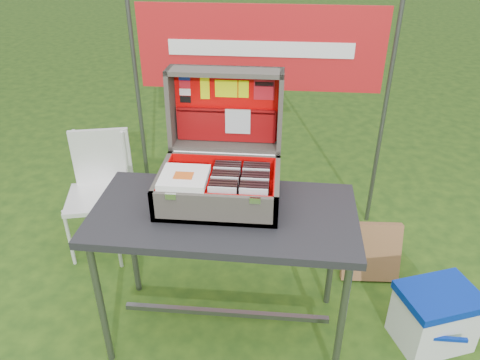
# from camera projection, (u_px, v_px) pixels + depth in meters

# --- Properties ---
(ground) EXTENTS (80.00, 80.00, 0.00)m
(ground) POSITION_uv_depth(u_px,v_px,m) (245.00, 320.00, 2.74)
(ground) COLOR #1F4013
(ground) RESTS_ON ground
(table) EXTENTS (1.31, 0.67, 0.81)m
(table) POSITION_uv_depth(u_px,v_px,m) (225.00, 274.00, 2.48)
(table) COLOR #28282D
(table) RESTS_ON ground
(table_top) EXTENTS (1.31, 0.67, 0.04)m
(table_top) POSITION_uv_depth(u_px,v_px,m) (224.00, 214.00, 2.29)
(table_top) COLOR #28282D
(table_top) RESTS_ON ground
(table_leg_fl) EXTENTS (0.04, 0.04, 0.77)m
(table_leg_fl) POSITION_uv_depth(u_px,v_px,m) (101.00, 306.00, 2.31)
(table_leg_fl) COLOR #59595B
(table_leg_fl) RESTS_ON ground
(table_leg_fr) EXTENTS (0.04, 0.04, 0.77)m
(table_leg_fr) POSITION_uv_depth(u_px,v_px,m) (341.00, 323.00, 2.22)
(table_leg_fr) COLOR #59595B
(table_leg_fr) RESTS_ON ground
(table_leg_bl) EXTENTS (0.04, 0.04, 0.77)m
(table_leg_bl) POSITION_uv_depth(u_px,v_px,m) (132.00, 240.00, 2.77)
(table_leg_bl) COLOR #59595B
(table_leg_bl) RESTS_ON ground
(table_leg_br) EXTENTS (0.04, 0.04, 0.77)m
(table_leg_br) POSITION_uv_depth(u_px,v_px,m) (333.00, 252.00, 2.67)
(table_leg_br) COLOR #59595B
(table_leg_br) RESTS_ON ground
(table_brace) EXTENTS (1.15, 0.03, 0.03)m
(table_brace) POSITION_uv_depth(u_px,v_px,m) (226.00, 313.00, 2.63)
(table_brace) COLOR #59595B
(table_brace) RESTS_ON ground
(suitcase) EXTENTS (0.60, 0.59, 0.58)m
(suitcase) POSITION_uv_depth(u_px,v_px,m) (220.00, 144.00, 2.26)
(suitcase) COLOR #635C50
(suitcase) RESTS_ON table
(suitcase_base_bottom) EXTENTS (0.60, 0.43, 0.02)m
(suitcase_base_bottom) POSITION_uv_depth(u_px,v_px,m) (219.00, 199.00, 2.35)
(suitcase_base_bottom) COLOR #635C50
(suitcase_base_bottom) RESTS_ON table_top
(suitcase_base_wall_front) EXTENTS (0.60, 0.02, 0.16)m
(suitcase_base_wall_front) POSITION_uv_depth(u_px,v_px,m) (213.00, 210.00, 2.14)
(suitcase_base_wall_front) COLOR #635C50
(suitcase_base_wall_front) RESTS_ON table_top
(suitcase_base_wall_back) EXTENTS (0.60, 0.02, 0.16)m
(suitcase_base_wall_back) POSITION_uv_depth(u_px,v_px,m) (224.00, 168.00, 2.49)
(suitcase_base_wall_back) COLOR #635C50
(suitcase_base_wall_back) RESTS_ON table_top
(suitcase_base_wall_left) EXTENTS (0.02, 0.43, 0.16)m
(suitcase_base_wall_left) POSITION_uv_depth(u_px,v_px,m) (162.00, 185.00, 2.34)
(suitcase_base_wall_left) COLOR #635C50
(suitcase_base_wall_left) RESTS_ON table_top
(suitcase_base_wall_right) EXTENTS (0.02, 0.43, 0.16)m
(suitcase_base_wall_right) POSITION_uv_depth(u_px,v_px,m) (277.00, 190.00, 2.29)
(suitcase_base_wall_right) COLOR #635C50
(suitcase_base_wall_right) RESTS_ON table_top
(suitcase_liner_floor) EXTENTS (0.55, 0.38, 0.01)m
(suitcase_liner_floor) POSITION_uv_depth(u_px,v_px,m) (219.00, 196.00, 2.34)
(suitcase_liner_floor) COLOR #EA000F
(suitcase_liner_floor) RESTS_ON suitcase_base_bottom
(suitcase_latch_left) EXTENTS (0.05, 0.01, 0.03)m
(suitcase_latch_left) POSITION_uv_depth(u_px,v_px,m) (171.00, 196.00, 2.11)
(suitcase_latch_left) COLOR silver
(suitcase_latch_left) RESTS_ON suitcase_base_wall_front
(suitcase_latch_right) EXTENTS (0.05, 0.01, 0.03)m
(suitcase_latch_right) POSITION_uv_depth(u_px,v_px,m) (255.00, 201.00, 2.08)
(suitcase_latch_right) COLOR silver
(suitcase_latch_right) RESTS_ON suitcase_base_wall_front
(suitcase_hinge) EXTENTS (0.54, 0.02, 0.02)m
(suitcase_hinge) POSITION_uv_depth(u_px,v_px,m) (224.00, 154.00, 2.46)
(suitcase_hinge) COLOR silver
(suitcase_hinge) RESTS_ON suitcase_base_wall_back
(suitcase_lid_back) EXTENTS (0.60, 0.04, 0.43)m
(suitcase_lid_back) POSITION_uv_depth(u_px,v_px,m) (227.00, 106.00, 2.49)
(suitcase_lid_back) COLOR #635C50
(suitcase_lid_back) RESTS_ON suitcase_base_wall_back
(suitcase_lid_rim_far) EXTENTS (0.60, 0.16, 0.03)m
(suitcase_lid_rim_far) POSITION_uv_depth(u_px,v_px,m) (225.00, 72.00, 2.34)
(suitcase_lid_rim_far) COLOR #635C50
(suitcase_lid_rim_far) RESTS_ON suitcase_lid_back
(suitcase_lid_rim_near) EXTENTS (0.60, 0.16, 0.03)m
(suitcase_lid_rim_near) POSITION_uv_depth(u_px,v_px,m) (226.00, 145.00, 2.52)
(suitcase_lid_rim_near) COLOR #635C50
(suitcase_lid_rim_near) RESTS_ON suitcase_lid_back
(suitcase_lid_rim_left) EXTENTS (0.02, 0.18, 0.43)m
(suitcase_lid_rim_left) POSITION_uv_depth(u_px,v_px,m) (171.00, 108.00, 2.45)
(suitcase_lid_rim_left) COLOR #635C50
(suitcase_lid_rim_left) RESTS_ON suitcase_lid_back
(suitcase_lid_rim_right) EXTENTS (0.02, 0.18, 0.43)m
(suitcase_lid_rim_right) POSITION_uv_depth(u_px,v_px,m) (280.00, 112.00, 2.41)
(suitcase_lid_rim_right) COLOR #635C50
(suitcase_lid_rim_right) RESTS_ON suitcase_lid_back
(suitcase_lid_liner) EXTENTS (0.54, 0.02, 0.37)m
(suitcase_lid_liner) POSITION_uv_depth(u_px,v_px,m) (227.00, 107.00, 2.48)
(suitcase_lid_liner) COLOR #EA000F
(suitcase_lid_liner) RESTS_ON suitcase_lid_back
(suitcase_liner_wall_front) EXTENTS (0.55, 0.01, 0.14)m
(suitcase_liner_wall_front) POSITION_uv_depth(u_px,v_px,m) (214.00, 206.00, 2.15)
(suitcase_liner_wall_front) COLOR #EA000F
(suitcase_liner_wall_front) RESTS_ON suitcase_base_bottom
(suitcase_liner_wall_back) EXTENTS (0.55, 0.01, 0.14)m
(suitcase_liner_wall_back) POSITION_uv_depth(u_px,v_px,m) (224.00, 167.00, 2.47)
(suitcase_liner_wall_back) COLOR #EA000F
(suitcase_liner_wall_back) RESTS_ON suitcase_base_bottom
(suitcase_liner_wall_left) EXTENTS (0.01, 0.38, 0.14)m
(suitcase_liner_wall_left) POSITION_uv_depth(u_px,v_px,m) (165.00, 183.00, 2.33)
(suitcase_liner_wall_left) COLOR #EA000F
(suitcase_liner_wall_left) RESTS_ON suitcase_base_bottom
(suitcase_liner_wall_right) EXTENTS (0.01, 0.38, 0.14)m
(suitcase_liner_wall_right) POSITION_uv_depth(u_px,v_px,m) (274.00, 188.00, 2.29)
(suitcase_liner_wall_right) COLOR #EA000F
(suitcase_liner_wall_right) RESTS_ON suitcase_base_bottom
(suitcase_lid_pocket) EXTENTS (0.53, 0.04, 0.17)m
(suitcase_lid_pocket) POSITION_uv_depth(u_px,v_px,m) (226.00, 125.00, 2.51)
(suitcase_lid_pocket) COLOR maroon
(suitcase_lid_pocket) RESTS_ON suitcase_lid_liner
(suitcase_pocket_edge) EXTENTS (0.52, 0.02, 0.02)m
(suitcase_pocket_edge) POSITION_uv_depth(u_px,v_px,m) (226.00, 111.00, 2.46)
(suitcase_pocket_edge) COLOR maroon
(suitcase_pocket_edge) RESTS_ON suitcase_lid_pocket
(suitcase_pocket_cd) EXTENTS (0.13, 0.02, 0.13)m
(suitcase_pocket_cd) POSITION_uv_depth(u_px,v_px,m) (238.00, 121.00, 2.47)
(suitcase_pocket_cd) COLOR silver
(suitcase_pocket_cd) RESTS_ON suitcase_lid_pocket
(lid_sticker_cc_a) EXTENTS (0.06, 0.00, 0.04)m
(lid_sticker_cc_a) POSITION_uv_depth(u_px,v_px,m) (184.00, 77.00, 2.42)
(lid_sticker_cc_a) COLOR #1933B2
(lid_sticker_cc_a) RESTS_ON suitcase_lid_liner
(lid_sticker_cc_b) EXTENTS (0.06, 0.00, 0.04)m
(lid_sticker_cc_b) POSITION_uv_depth(u_px,v_px,m) (185.00, 85.00, 2.43)
(lid_sticker_cc_b) COLOR red
(lid_sticker_cc_b) RESTS_ON suitcase_lid_liner
(lid_sticker_cc_c) EXTENTS (0.06, 0.00, 0.04)m
(lid_sticker_cc_c) POSITION_uv_depth(u_px,v_px,m) (185.00, 92.00, 2.45)
(lid_sticker_cc_c) COLOR white
(lid_sticker_cc_c) RESTS_ON suitcase_lid_liner
(lid_sticker_cc_d) EXTENTS (0.06, 0.00, 0.04)m
(lid_sticker_cc_d) POSITION_uv_depth(u_px,v_px,m) (185.00, 99.00, 2.47)
(lid_sticker_cc_d) COLOR black
(lid_sticker_cc_d) RESTS_ON suitcase_lid_liner
(lid_card_neon_tall) EXTENTS (0.05, 0.01, 0.12)m
(lid_card_neon_tall) POSITION_uv_depth(u_px,v_px,m) (205.00, 88.00, 2.43)
(lid_card_neon_tall) COLOR #E2FA06
(lid_card_neon_tall) RESTS_ON suitcase_lid_liner
(lid_card_neon_main) EXTENTS (0.12, 0.01, 0.09)m
(lid_card_neon_main) POSITION_uv_depth(u_px,v_px,m) (226.00, 89.00, 2.42)
(lid_card_neon_main) COLOR #E2FA06
(lid_card_neon_main) RESTS_ON suitcase_lid_liner
(lid_card_neon_small) EXTENTS (0.05, 0.01, 0.09)m
(lid_card_neon_small) POSITION_uv_depth(u_px,v_px,m) (244.00, 89.00, 2.42)
(lid_card_neon_small) COLOR #E2FA06
(lid_card_neon_small) RESTS_ON suitcase_lid_liner
(lid_sticker_band) EXTENTS (0.11, 0.01, 0.11)m
(lid_sticker_band) POSITION_uv_depth(u_px,v_px,m) (264.00, 90.00, 2.41)
(lid_sticker_band) COLOR red
(lid_sticker_band) RESTS_ON suitcase_lid_liner
(lid_sticker_band_bar) EXTENTS (0.10, 0.00, 0.02)m
(lid_sticker_band_bar) POSITION_uv_depth(u_px,v_px,m) (264.00, 84.00, 2.39)
(lid_sticker_band_bar) COLOR black
(lid_sticker_band_bar) RESTS_ON suitcase_lid_liner
(cd_left_0) EXTENTS (0.13, 0.01, 0.15)m
(cd_left_0) POSITION_uv_depth(u_px,v_px,m) (222.00, 201.00, 2.16)
(cd_left_0) COLOR silver
(cd_left_0) RESTS_ON suitcase_liner_floor
(cd_left_1) EXTENTS (0.13, 0.01, 0.15)m
(cd_left_1) POSITION_uv_depth(u_px,v_px,m) (223.00, 199.00, 2.18)
(cd_left_1) COLOR black
(cd_left_1) RESTS_ON suitcase_liner_floor
(cd_left_2) EXTENTS (0.13, 0.01, 0.15)m
(cd_left_2) POSITION_uv_depth(u_px,v_px,m) (224.00, 196.00, 2.20)
(cd_left_2) COLOR black
(cd_left_2) RESTS_ON suitcase_liner_floor
(cd_left_3) EXTENTS (0.13, 0.01, 0.15)m
(cd_left_3) POSITION_uv_depth(u_px,v_px,m) (224.00, 193.00, 2.22)
(cd_left_3) COLOR black
(cd_left_3) RESTS_ON suitcase_liner_floor
(cd_left_4) EXTENTS (0.13, 0.01, 0.15)m
(cd_left_4) POSITION_uv_depth(u_px,v_px,m) (225.00, 191.00, 2.24)
(cd_left_4) COLOR silver
(cd_left_4) RESTS_ON suitcase_liner_floor
(cd_left_5) EXTENTS (0.13, 0.01, 0.15)m
(cd_left_5) POSITION_uv_depth(u_px,v_px,m) (225.00, 188.00, 2.26)
(cd_left_5) COLOR black
(cd_left_5) RESTS_ON suitcase_liner_floor
(cd_left_6) EXTENTS (0.13, 0.01, 0.15)m
(cd_left_6) POSITION_uv_depth(u_px,v_px,m) (226.00, 186.00, 2.28)
(cd_left_6) COLOR black
(cd_left_6) RESTS_ON suitcase_liner_floor
(cd_left_7) EXTENTS (0.13, 0.01, 0.15)m
(cd_left_7) POSITION_uv_depth(u_px,v_px,m) (226.00, 183.00, 2.30)
(cd_left_7) COLOR black
(cd_left_7) RESTS_ON suitcase_liner_floor
(cd_left_8) EXTENTS (0.13, 0.01, 0.15)m
(cd_left_8) POSITION_uv_depth(u_px,v_px,m) (227.00, 181.00, 2.32)
(cd_left_8) COLOR silver
(cd_left_8) RESTS_ON suitcase_liner_floor
(cd_left_9) EXTENTS (0.13, 0.01, 0.15)m
(cd_left_9) POSITION_uv_depth(u_px,v_px,m) (227.00, 179.00, 2.34)
(cd_left_9) COLOR black
(cd_left_9) RESTS_ON suitcase_liner_floor
(cd_left_10) EXTENTS (0.13, 0.01, 0.15)m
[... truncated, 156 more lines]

